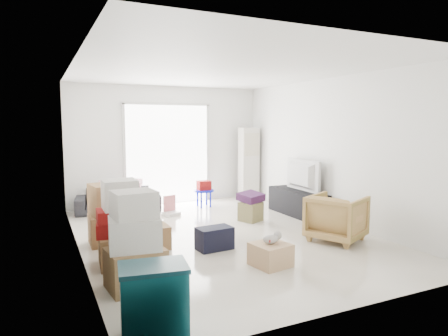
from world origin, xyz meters
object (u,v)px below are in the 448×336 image
storage_bins (154,302)px  wood_crate (271,255)px  kids_table (204,189)px  television (298,187)px  ottoman (251,212)px  tv_console (298,203)px  armchair (337,216)px  sofa (118,196)px  ac_tower (249,164)px

storage_bins → wood_crate: storage_bins is taller
kids_table → storage_bins: bearing=-116.8°
television → ottoman: (-1.11, -0.02, -0.40)m
tv_console → armchair: bearing=-106.0°
tv_console → sofa: 3.73m
ac_tower → kids_table: (-1.36, -0.42, -0.47)m
armchair → kids_table: (-0.92, 3.30, 0.01)m
kids_table → wood_crate: (-0.63, -3.83, -0.26)m
television → ac_tower: bearing=3.1°
ac_tower → kids_table: bearing=-163.0°
sofa → wood_crate: (1.20, -4.09, -0.19)m
ac_tower → tv_console: bearing=-88.6°
television → wood_crate: bearing=139.4°
ottoman → wood_crate: ottoman is taller
ac_tower → ottoman: 2.38m
television → armchair: size_ratio=1.35×
television → tv_console: bearing=0.0°
armchair → wood_crate: armchair is taller
ottoman → wood_crate: 2.42m
tv_console → television: television is taller
television → armchair: armchair is taller
storage_bins → kids_table: size_ratio=1.13×
tv_console → ottoman: (-1.11, -0.02, -0.07)m
kids_table → ottoman: bearing=-79.2°
armchair → tv_console: bearing=-41.5°
sofa → armchair: size_ratio=2.12×
tv_console → armchair: size_ratio=1.87×
ac_tower → wood_crate: 4.74m
storage_bins → ottoman: storage_bins is taller
ac_tower → ottoman: (-1.06, -2.01, -0.70)m
television → ottoman: 1.17m
storage_bins → sofa: bearing=82.8°
ac_tower → ottoman: bearing=-117.7°
tv_console → kids_table: (-1.41, 1.58, 0.16)m
ac_tower → television: size_ratio=1.61×
sofa → storage_bins: sofa is taller
ottoman → kids_table: (-0.31, 1.60, 0.23)m
kids_table → wood_crate: 3.89m
wood_crate → tv_console: bearing=47.8°
ottoman → kids_table: size_ratio=0.62×
armchair → storage_bins: size_ratio=1.22×
television → kids_table: 2.12m
ac_tower → armchair: (-0.44, -3.72, -0.47)m
sofa → wood_crate: sofa is taller
ac_tower → kids_table: size_ratio=3.01×
sofa → storage_bins: bearing=-88.1°
sofa → ottoman: bearing=-32.0°
armchair → storage_bins: 3.77m
tv_console → sofa: sofa is taller
ac_tower → armchair: ac_tower is taller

